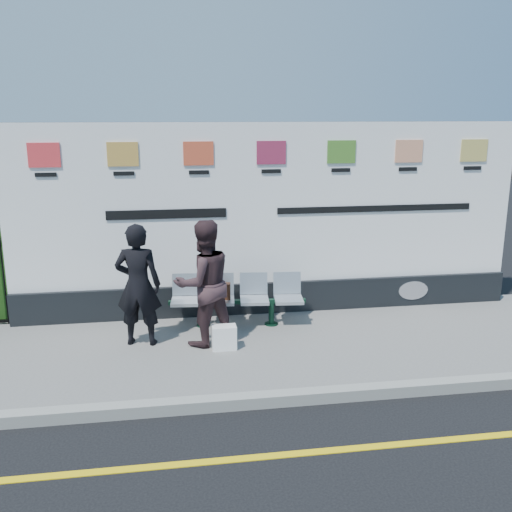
{
  "coord_description": "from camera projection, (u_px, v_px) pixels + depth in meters",
  "views": [
    {
      "loc": [
        -1.07,
        -4.83,
        3.26
      ],
      "look_at": [
        0.15,
        3.04,
        1.25
      ],
      "focal_mm": 40.0,
      "sensor_mm": 36.0,
      "label": 1
    }
  ],
  "objects": [
    {
      "name": "ground",
      "position": [
        288.0,
        455.0,
        5.59
      ],
      "size": [
        80.0,
        80.0,
        0.0
      ],
      "primitive_type": "plane",
      "color": "black"
    },
    {
      "name": "pavement",
      "position": [
        251.0,
        348.0,
        7.97
      ],
      "size": [
        14.0,
        3.0,
        0.12
      ],
      "primitive_type": "cube",
      "color": "slate",
      "rests_on": "ground"
    },
    {
      "name": "kerb",
      "position": [
        270.0,
        399.0,
        6.53
      ],
      "size": [
        14.0,
        0.18,
        0.14
      ],
      "primitive_type": "cube",
      "color": "gray",
      "rests_on": "ground"
    },
    {
      "name": "yellow_line",
      "position": [
        288.0,
        454.0,
        5.59
      ],
      "size": [
        14.0,
        0.1,
        0.01
      ],
      "primitive_type": "cube",
      "color": "yellow",
      "rests_on": "ground"
    },
    {
      "name": "billboard",
      "position": [
        270.0,
        232.0,
        9.0
      ],
      "size": [
        8.0,
        0.3,
        3.0
      ],
      "color": "black",
      "rests_on": "pavement"
    },
    {
      "name": "bench",
      "position": [
        237.0,
        312.0,
        8.61
      ],
      "size": [
        2.01,
        0.71,
        0.42
      ],
      "primitive_type": null,
      "rotation": [
        0.0,
        0.0,
        -0.1
      ],
      "color": "silver",
      "rests_on": "pavement"
    },
    {
      "name": "woman_left",
      "position": [
        138.0,
        285.0,
        7.77
      ],
      "size": [
        0.68,
        0.51,
        1.71
      ],
      "primitive_type": "imported",
      "rotation": [
        0.0,
        0.0,
        2.97
      ],
      "color": "black",
      "rests_on": "pavement"
    },
    {
      "name": "woman_right",
      "position": [
        204.0,
        283.0,
        7.78
      ],
      "size": [
        1.03,
        0.92,
        1.75
      ],
      "primitive_type": "imported",
      "rotation": [
        0.0,
        0.0,
        3.5
      ],
      "color": "#392529",
      "rests_on": "pavement"
    },
    {
      "name": "handbag_brown",
      "position": [
        220.0,
        291.0,
        8.52
      ],
      "size": [
        0.33,
        0.18,
        0.24
      ],
      "primitive_type": "cube",
      "rotation": [
        0.0,
        0.0,
        -0.14
      ],
      "color": "#32190E",
      "rests_on": "bench"
    },
    {
      "name": "carrier_bag_white",
      "position": [
        224.0,
        337.0,
        7.76
      ],
      "size": [
        0.33,
        0.2,
        0.33
      ],
      "primitive_type": "cube",
      "color": "white",
      "rests_on": "pavement"
    }
  ]
}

